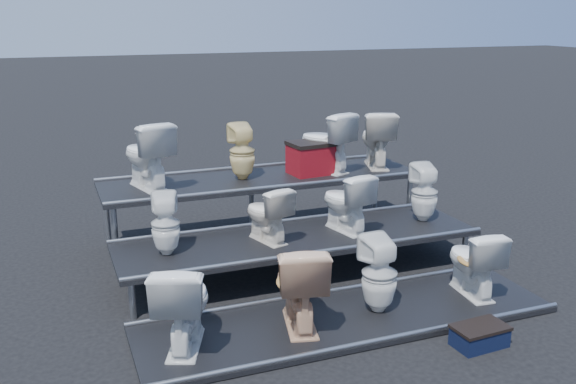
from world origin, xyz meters
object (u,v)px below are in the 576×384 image
object	(u,v)px
toilet_0	(183,303)
step_stool	(479,337)
toilet_5	(267,214)
toilet_10	(325,142)
toilet_9	(242,151)
toilet_7	(424,192)
toilet_1	(299,284)
toilet_2	(379,274)
toilet_8	(147,155)
toilet_4	(166,224)
red_crate	(311,160)
toilet_3	(473,261)
toilet_6	(346,202)
toilet_11	(377,139)

from	to	relation	value
toilet_0	step_stool	xyz separation A→B (m)	(2.56, -0.88, -0.39)
toilet_5	toilet_10	xyz separation A→B (m)	(1.30, 1.30, 0.49)
toilet_9	toilet_7	bearing A→B (deg)	144.64
toilet_1	step_stool	world-z (taller)	toilet_1
toilet_1	toilet_2	world-z (taller)	toilet_1
toilet_8	toilet_9	world-z (taller)	toilet_8
toilet_1	toilet_8	distance (m)	2.89
toilet_4	toilet_10	distance (m)	2.80
toilet_0	red_crate	xyz separation A→B (m)	(2.30, 2.54, 0.58)
toilet_7	step_stool	size ratio (longest dim) A/B	1.49
step_stool	toilet_8	bearing A→B (deg)	121.21
toilet_3	toilet_7	bearing A→B (deg)	-93.67
toilet_1	toilet_4	bearing A→B (deg)	-38.41
red_crate	toilet_4	bearing A→B (deg)	-156.96
toilet_6	toilet_7	bearing A→B (deg)	168.31
toilet_5	toilet_11	distance (m)	2.50
toilet_9	toilet_1	bearing A→B (deg)	82.98
toilet_8	toilet_3	bearing A→B (deg)	123.69
toilet_4	toilet_0	bearing A→B (deg)	94.57
toilet_1	red_crate	world-z (taller)	red_crate
toilet_5	red_crate	world-z (taller)	red_crate
toilet_3	toilet_6	distance (m)	1.61
toilet_0	toilet_6	distance (m)	2.60
toilet_0	toilet_3	bearing A→B (deg)	-158.55
toilet_4	red_crate	world-z (taller)	red_crate
toilet_7	toilet_8	bearing A→B (deg)	-16.19
toilet_6	toilet_11	size ratio (longest dim) A/B	0.90
toilet_6	toilet_11	bearing A→B (deg)	-142.00
toilet_3	red_crate	bearing A→B (deg)	-67.13
toilet_2	toilet_3	bearing A→B (deg)	177.68
toilet_4	toilet_8	xyz separation A→B (m)	(0.04, 1.30, 0.48)
toilet_2	step_stool	world-z (taller)	toilet_2
toilet_4	toilet_8	world-z (taller)	toilet_8
toilet_9	toilet_10	xyz separation A→B (m)	(1.18, 0.00, 0.04)
toilet_7	toilet_10	distance (m)	1.57
red_crate	toilet_6	bearing A→B (deg)	-99.65
toilet_0	step_stool	bearing A→B (deg)	-177.49
toilet_8	toilet_5	bearing A→B (deg)	115.38
toilet_3	red_crate	world-z (taller)	red_crate
toilet_9	toilet_5	bearing A→B (deg)	83.35
toilet_3	toilet_10	xyz separation A→B (m)	(-0.56, 2.60, 0.84)
toilet_0	toilet_11	bearing A→B (deg)	-120.59
toilet_10	toilet_11	bearing A→B (deg)	157.49
toilet_9	step_stool	distance (m)	3.85
toilet_0	toilet_1	size ratio (longest dim) A/B	0.97
toilet_5	toilet_6	xyz separation A→B (m)	(0.98, 0.00, 0.04)
toilet_4	toilet_7	bearing A→B (deg)	-170.82
toilet_4	step_stool	distance (m)	3.35
toilet_1	toilet_9	distance (m)	2.71
toilet_2	toilet_3	xyz separation A→B (m)	(1.13, 0.00, -0.03)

